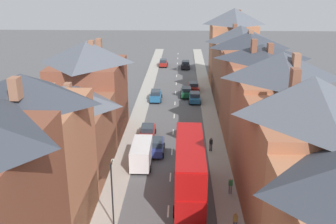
% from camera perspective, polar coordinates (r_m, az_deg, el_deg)
% --- Properties ---
extents(pavement_left, '(2.20, 104.00, 0.14)m').
position_cam_1_polar(pavement_left, '(58.11, -4.09, 0.18)').
color(pavement_left, '#A8A399').
rests_on(pavement_left, ground).
extents(pavement_right, '(2.20, 104.00, 0.14)m').
position_cam_1_polar(pavement_right, '(57.93, 5.99, 0.07)').
color(pavement_right, '#A8A399').
rests_on(pavement_right, ground).
extents(centre_line_dashes, '(0.14, 97.80, 0.01)m').
position_cam_1_polar(centre_line_dashes, '(55.93, 0.90, -0.60)').
color(centre_line_dashes, silver).
rests_on(centre_line_dashes, ground).
extents(terrace_row_left, '(8.00, 47.10, 13.99)m').
position_cam_1_polar(terrace_row_left, '(30.76, -19.63, -6.51)').
color(terrace_row_left, '#A36042').
rests_on(terrace_row_left, ground).
extents(terrace_row_right, '(8.00, 72.81, 13.60)m').
position_cam_1_polar(terrace_row_right, '(42.96, 14.29, 1.02)').
color(terrace_row_right, '#A36042').
rests_on(terrace_row_right, ground).
extents(double_decker_bus_lead, '(2.74, 10.80, 5.30)m').
position_cam_1_polar(double_decker_bus_lead, '(34.78, 3.14, -8.36)').
color(double_decker_bus_lead, '#B70F0F').
rests_on(double_decker_bus_lead, ground).
extents(car_near_blue, '(1.90, 4.16, 1.62)m').
position_cam_1_polar(car_near_blue, '(68.18, 3.75, 3.70)').
color(car_near_blue, maroon).
rests_on(car_near_blue, ground).
extents(car_near_silver, '(1.90, 4.13, 1.58)m').
position_cam_1_polar(car_near_silver, '(87.48, -0.69, 7.16)').
color(car_near_silver, maroon).
rests_on(car_near_silver, ground).
extents(car_parked_left_a, '(1.90, 4.29, 1.69)m').
position_cam_1_polar(car_parked_left_a, '(44.19, -1.78, -4.94)').
color(car_parked_left_a, navy).
rests_on(car_parked_left_a, ground).
extents(car_parked_right_a, '(1.90, 4.44, 1.70)m').
position_cam_1_polar(car_parked_right_a, '(62.85, -1.78, 2.44)').
color(car_parked_right_a, '#236093').
rests_on(car_parked_right_a, ground).
extents(car_mid_black, '(1.90, 4.09, 1.63)m').
position_cam_1_polar(car_mid_black, '(62.10, 3.90, 2.16)').
color(car_mid_black, '#236093').
rests_on(car_mid_black, ground).
extents(car_mid_white, '(1.90, 4.25, 1.61)m').
position_cam_1_polar(car_mid_white, '(65.01, 2.67, 2.95)').
color(car_mid_white, '#144728').
rests_on(car_mid_white, ground).
extents(car_far_grey, '(1.90, 4.29, 1.63)m').
position_cam_1_polar(car_far_grey, '(48.33, -2.98, -2.83)').
color(car_far_grey, maroon).
rests_on(car_far_grey, ground).
extents(car_parked_right_b, '(1.90, 4.58, 1.69)m').
position_cam_1_polar(car_parked_right_b, '(85.50, 2.56, 6.90)').
color(car_parked_right_b, black).
rests_on(car_parked_right_b, ground).
extents(delivery_van, '(2.20, 5.20, 2.41)m').
position_cam_1_polar(delivery_van, '(41.34, -3.87, -5.99)').
color(delivery_van, white).
rests_on(delivery_van, ground).
extents(pedestrian_near_right, '(0.36, 0.22, 1.61)m').
position_cam_1_polar(pedestrian_near_right, '(31.76, 9.75, -15.30)').
color(pedestrian_near_right, '#3D4256').
rests_on(pedestrian_near_right, pavement_right).
extents(pedestrian_mid_left, '(0.36, 0.22, 1.61)m').
position_cam_1_polar(pedestrian_mid_left, '(36.45, 9.07, -10.40)').
color(pedestrian_mid_left, gray).
rests_on(pedestrian_mid_left, pavement_right).
extents(pedestrian_mid_right, '(0.36, 0.22, 1.61)m').
position_cam_1_polar(pedestrian_mid_right, '(44.55, 6.26, -4.59)').
color(pedestrian_mid_right, '#23232D').
rests_on(pedestrian_mid_right, pavement_right).
extents(street_lamp, '(0.20, 1.12, 5.50)m').
position_cam_1_polar(street_lamp, '(31.21, -8.08, -11.08)').
color(street_lamp, black).
rests_on(street_lamp, ground).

